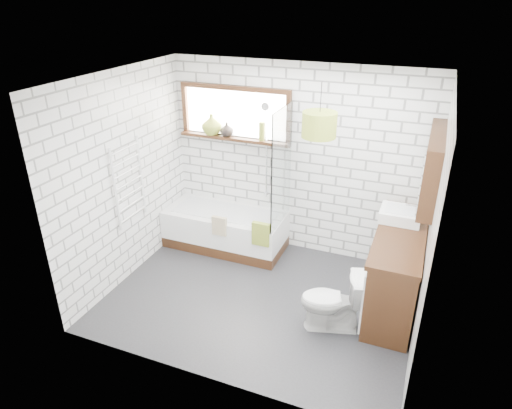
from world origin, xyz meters
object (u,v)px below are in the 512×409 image
at_px(toilet, 332,302).
at_px(vanity, 397,269).
at_px(basin, 400,215).
at_px(pendant, 319,125).
at_px(bathtub, 225,229).

bearing_deg(toilet, vanity, 124.35).
relative_size(basin, pendant, 1.32).
bearing_deg(bathtub, basin, -3.91).
bearing_deg(basin, vanity, -78.55).
distance_m(bathtub, toilet, 2.09).
xyz_separation_m(vanity, pendant, (-0.89, -0.38, 1.64)).
bearing_deg(toilet, bathtub, -138.83).
distance_m(bathtub, vanity, 2.37).
bearing_deg(basin, bathtub, 176.09).
xyz_separation_m(bathtub, basin, (2.26, -0.15, 0.72)).
xyz_separation_m(vanity, basin, (-0.06, 0.30, 0.52)).
distance_m(basin, toilet, 1.27).
distance_m(vanity, toilet, 0.89).
bearing_deg(vanity, bathtub, 169.00).
bearing_deg(bathtub, vanity, -11.00).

